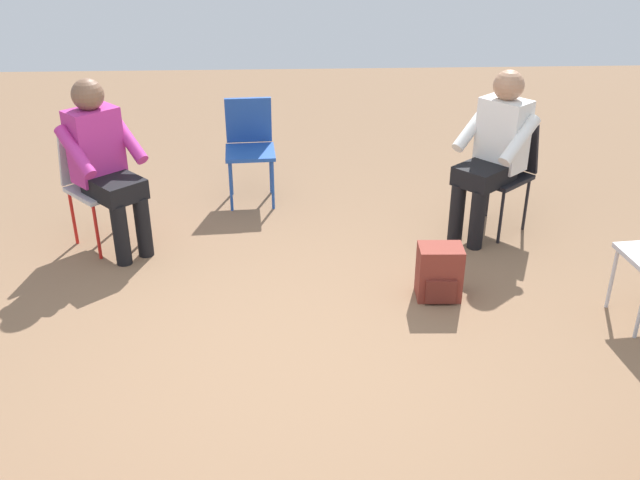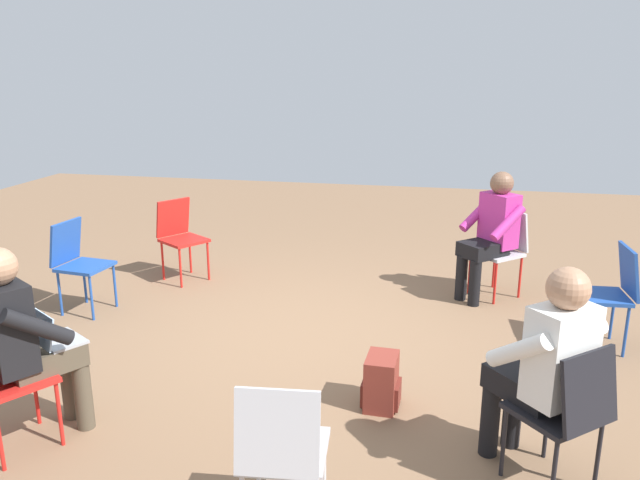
{
  "view_description": "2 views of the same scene",
  "coord_description": "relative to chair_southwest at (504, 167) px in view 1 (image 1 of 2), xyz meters",
  "views": [
    {
      "loc": [
        0.02,
        3.25,
        2.43
      ],
      "look_at": [
        -0.13,
        -0.16,
        0.7
      ],
      "focal_mm": 40.0,
      "sensor_mm": 36.0,
      "label": 1
    },
    {
      "loc": [
        -4.65,
        -1.05,
        2.2
      ],
      "look_at": [
        0.16,
        -0.05,
        0.82
      ],
      "focal_mm": 35.0,
      "sensor_mm": 36.0,
      "label": 2
    }
  ],
  "objects": [
    {
      "name": "chair_south",
      "position": [
        1.94,
        -0.64,
        0.0
      ],
      "size": [
        0.43,
        0.46,
        0.85
      ],
      "rotation": [
        0.0,
        0.0,
        0.07
      ],
      "color": "#1E4799",
      "rests_on": "ground"
    },
    {
      "name": "person_in_white",
      "position": [
        0.13,
        0.11,
        0.2
      ],
      "size": [
        0.63,
        0.63,
        1.24
      ],
      "rotation": [
        0.0,
        0.0,
        -0.85
      ],
      "color": "black",
      "rests_on": "ground"
    },
    {
      "name": "chair_southwest",
      "position": [
        0.0,
        0.0,
        0.0
      ],
      "size": [
        0.59,
        0.58,
        0.85
      ],
      "rotation": [
        0.0,
        0.0,
        -0.85
      ],
      "color": "black",
      "rests_on": "ground"
    },
    {
      "name": "ground_plane",
      "position": [
        1.59,
        1.72,
        -0.5
      ],
      "size": [
        14.0,
        14.0,
        0.0
      ],
      "primitive_type": "plane",
      "color": "brown"
    },
    {
      "name": "backpack_near_laptop_user",
      "position": [
        0.67,
        1.03,
        -0.34
      ],
      "size": [
        0.29,
        0.26,
        0.36
      ],
      "rotation": [
        0.0,
        0.0,
        6.24
      ],
      "color": "maroon",
      "rests_on": "ground"
    },
    {
      "name": "chair_southeast",
      "position": [
        3.02,
        0.11,
        0.0
      ],
      "size": [
        0.58,
        0.59,
        0.85
      ],
      "rotation": [
        0.0,
        0.0,
        0.75
      ],
      "color": "#B7B7BC",
      "rests_on": "ground"
    },
    {
      "name": "person_in_magenta",
      "position": [
        2.91,
        0.23,
        0.2
      ],
      "size": [
        0.63,
        0.63,
        1.24
      ],
      "rotation": [
        0.0,
        0.0,
        0.75
      ],
      "color": "black",
      "rests_on": "ground"
    }
  ]
}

